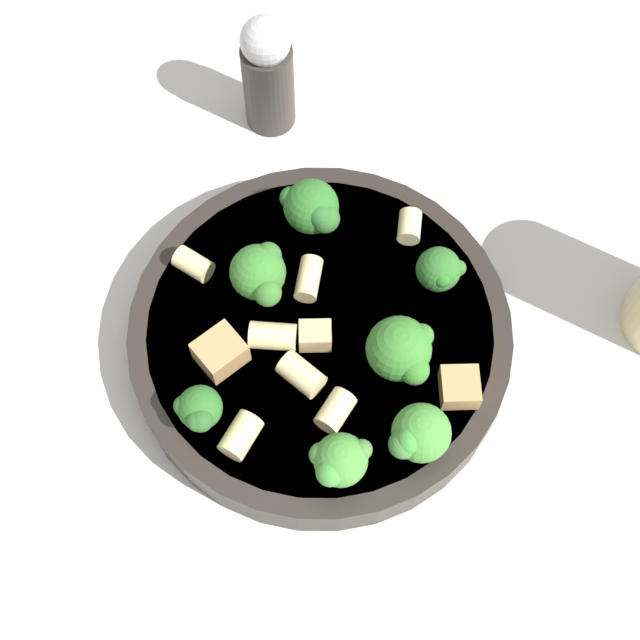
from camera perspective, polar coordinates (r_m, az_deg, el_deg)
The scene contains 20 objects.
ground_plane at distance 0.57m, azimuth 0.00°, elevation -1.77°, with size 2.00×2.00×0.00m, color beige.
pasta_bowl at distance 0.55m, azimuth 0.00°, elevation -1.01°, with size 0.24×0.24×0.03m.
broccoli_floret_0 at distance 0.55m, azimuth -0.50°, elevation 7.17°, with size 0.03×0.04×0.04m.
broccoli_floret_1 at distance 0.51m, azimuth 5.20°, elevation -1.94°, with size 0.04×0.04×0.04m.
broccoli_floret_2 at distance 0.50m, azimuth 6.33°, elevation -7.31°, with size 0.04×0.03×0.04m.
broccoli_floret_3 at distance 0.49m, azimuth 1.24°, elevation -8.99°, with size 0.03×0.03×0.04m.
broccoli_floret_4 at distance 0.51m, azimuth -7.77°, elevation -5.73°, with size 0.03×0.03×0.03m.
broccoli_floret_5 at distance 0.54m, azimuth 7.65°, elevation 3.19°, with size 0.03×0.03×0.03m.
broccoli_floret_6 at distance 0.53m, azimuth -3.87°, elevation 3.04°, with size 0.03×0.04×0.04m.
rigatoni_0 at distance 0.55m, azimuth -0.73°, elevation 2.66°, with size 0.01×0.01×0.03m, color beige.
rigatoni_1 at distance 0.51m, azimuth -5.10°, elevation -7.38°, with size 0.02×0.02×0.02m, color beige.
rigatoni_2 at distance 0.57m, azimuth 5.76°, elevation 5.99°, with size 0.01×0.01×0.02m, color beige.
rigatoni_3 at distance 0.53m, azimuth -3.04°, elevation -1.03°, with size 0.02×0.02×0.03m, color beige.
rigatoni_4 at distance 0.51m, azimuth 0.99°, elevation -5.83°, with size 0.02×0.02×0.02m, color beige.
rigatoni_5 at distance 0.56m, azimuth -8.11°, elevation 3.56°, with size 0.01×0.01×0.02m, color beige.
rigatoni_6 at distance 0.52m, azimuth -1.53°, elevation -3.41°, with size 0.02×0.02×0.03m, color beige.
chicken_chunk_0 at distance 0.52m, azimuth 8.92°, elevation -4.27°, with size 0.02×0.02×0.01m, color tan.
chicken_chunk_1 at distance 0.53m, azimuth -0.12°, elevation -1.06°, with size 0.02×0.02×0.01m, color tan.
chicken_chunk_2 at distance 0.53m, azimuth -6.40°, elevation -2.06°, with size 0.03×0.02×0.02m, color tan.
pepper_shaker at distance 0.63m, azimuth -3.37°, elevation 15.53°, with size 0.04×0.04×0.10m.
Camera 1 is at (-0.22, -0.07, 0.52)m, focal length 50.00 mm.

